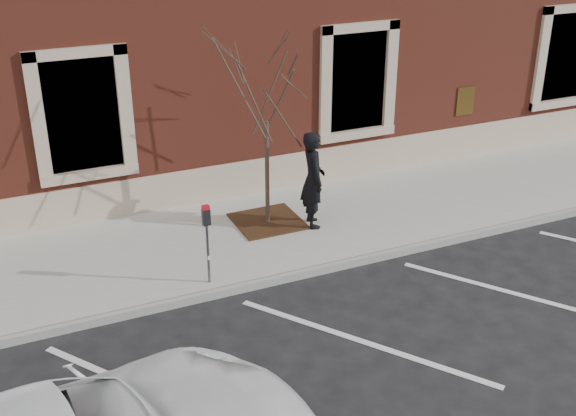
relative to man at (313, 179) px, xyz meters
name	(u,v)px	position (x,y,z in m)	size (l,w,h in m)	color
ground	(302,276)	(-0.97, -1.56, -1.13)	(120.00, 120.00, 0.00)	#28282B
sidewalk_near	(264,233)	(-0.97, 0.19, -1.06)	(40.00, 3.50, 0.15)	beige
curb_near	(303,274)	(-0.97, -1.61, -1.06)	(40.00, 0.12, 0.15)	#9E9E99
parking_stripes	(362,341)	(-0.97, -3.76, -1.13)	(28.00, 4.40, 0.01)	silver
man	(313,179)	(0.00, 0.00, 0.00)	(0.72, 0.47, 1.96)	black
parking_meter	(207,230)	(-2.62, -1.31, 0.03)	(0.13, 0.10, 1.46)	#595B60
tree_grate	(268,221)	(-0.78, 0.47, -0.97)	(1.32, 1.32, 0.03)	#462C16
sapling	(266,91)	(-0.78, 0.47, 1.74)	(2.34, 2.34, 3.89)	#4B3A2D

